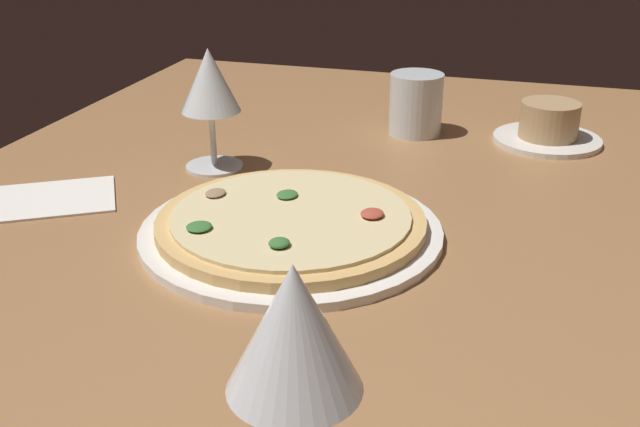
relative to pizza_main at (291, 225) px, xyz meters
The scene contains 7 objects.
dining_table 7.20cm from the pizza_main, 89.15° to the left, with size 150.00×110.00×4.00cm, color #996B42.
pizza_main is the anchor object (origin of this frame).
ramekin_on_saucer 47.53cm from the pizza_main, 147.38° to the left, with size 15.34×15.34×5.94cm.
wine_glass_far 25.36cm from the pizza_main, 135.58° to the right, with size 7.65×7.65×15.88cm.
wine_glass_near 39.38cm from the pizza_main, 19.03° to the left, with size 8.02×8.02×16.56cm.
water_glass 39.44cm from the pizza_main, behind, with size 7.86×7.86×9.01cm.
paper_menu 32.27cm from the pizza_main, 90.21° to the right, with size 11.29×18.67×0.30cm, color white.
Camera 1 is at (69.98, 17.64, 39.71)cm, focal length 42.82 mm.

